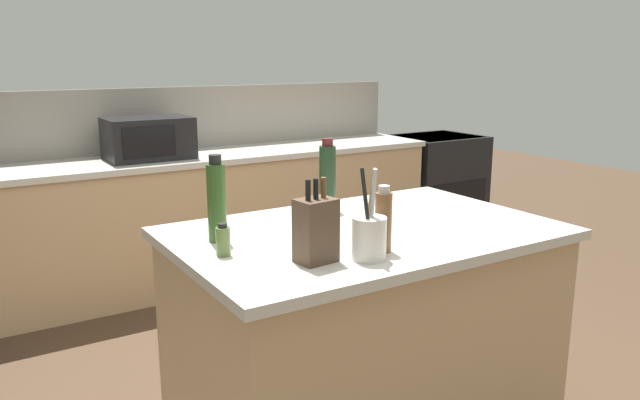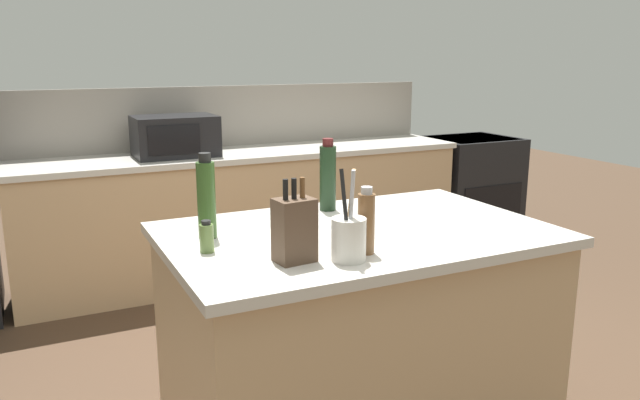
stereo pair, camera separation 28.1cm
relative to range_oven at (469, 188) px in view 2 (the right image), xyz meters
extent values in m
cube|color=tan|center=(-2.08, 0.00, -0.02)|extent=(3.27, 0.62, 0.90)
cube|color=beige|center=(-2.08, 0.00, 0.45)|extent=(3.31, 0.66, 0.04)
cube|color=gray|center=(-2.08, 0.32, 0.70)|extent=(3.27, 0.03, 0.46)
cube|color=tan|center=(-2.38, -2.20, -0.02)|extent=(1.48, 0.94, 0.90)
cube|color=beige|center=(-2.38, -2.20, 0.45)|extent=(1.54, 1.00, 0.04)
cube|color=black|center=(0.00, 0.00, -0.01)|extent=(0.76, 0.64, 0.92)
cube|color=black|center=(0.00, -0.32, -0.12)|extent=(0.61, 0.01, 0.41)
cube|color=black|center=(0.00, 0.00, 0.44)|extent=(0.68, 0.58, 0.02)
cube|color=black|center=(-2.60, 0.00, 0.61)|extent=(0.56, 0.38, 0.28)
cube|color=black|center=(-2.65, -0.19, 0.61)|extent=(0.35, 0.01, 0.20)
cube|color=#4C3828|center=(-2.76, -2.45, 0.58)|extent=(0.14, 0.11, 0.22)
cylinder|color=black|center=(-2.80, -2.45, 0.73)|extent=(0.02, 0.02, 0.07)
cylinder|color=black|center=(-2.76, -2.45, 0.73)|extent=(0.02, 0.02, 0.07)
cylinder|color=brown|center=(-2.73, -2.44, 0.73)|extent=(0.02, 0.02, 0.07)
cylinder|color=beige|center=(-2.59, -2.52, 0.55)|extent=(0.12, 0.12, 0.15)
cylinder|color=olive|center=(-2.58, -2.51, 0.70)|extent=(0.01, 0.05, 0.18)
cylinder|color=black|center=(-2.61, -2.52, 0.70)|extent=(0.01, 0.05, 0.18)
cylinder|color=#B2B2B7|center=(-2.59, -2.54, 0.70)|extent=(0.01, 0.03, 0.18)
cylinder|color=black|center=(-2.34, -1.85, 0.62)|extent=(0.07, 0.07, 0.29)
cylinder|color=#4C1919|center=(-2.34, -1.85, 0.78)|extent=(0.05, 0.05, 0.04)
cylinder|color=#567038|center=(-3.01, -2.22, 0.52)|extent=(0.05, 0.05, 0.10)
cylinder|color=black|center=(-3.01, -2.22, 0.58)|extent=(0.03, 0.03, 0.02)
cylinder|color=#2D4C1E|center=(-2.95, -2.04, 0.62)|extent=(0.07, 0.07, 0.30)
cylinder|color=black|center=(-2.95, -2.04, 0.79)|extent=(0.05, 0.05, 0.04)
cylinder|color=brown|center=(-2.50, -2.48, 0.58)|extent=(0.06, 0.06, 0.22)
cylinder|color=#B2B2B7|center=(-2.50, -2.48, 0.70)|extent=(0.04, 0.04, 0.03)
camera|label=1|loc=(-3.82, -4.18, 1.16)|focal=35.00mm
camera|label=2|loc=(-3.57, -4.32, 1.16)|focal=35.00mm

